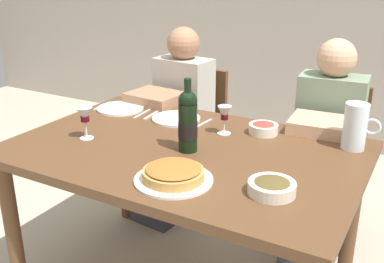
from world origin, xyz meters
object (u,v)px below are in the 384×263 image
Objects in this scene: olive_bowl at (272,187)px; wine_bottle at (188,121)px; baked_tart at (174,174)px; dinner_plate_left_setting at (120,108)px; water_pitcher at (355,129)px; wine_glass_left_diner at (224,115)px; dinner_plate_right_setting at (176,119)px; chair_left at (194,126)px; diner_left at (173,119)px; salad_bowl at (263,128)px; diner_right at (324,147)px; dining_table at (184,166)px; wine_glass_right_diner at (85,116)px; chair_right at (329,152)px.

wine_bottle is at bearing 156.67° from olive_bowl.
baked_tart is 0.92m from dinner_plate_left_setting.
water_pitcher is 1.49× the size of wine_glass_left_diner.
olive_bowl is 0.86m from dinner_plate_right_setting.
chair_left is at bearing 115.63° from baked_tart.
dinner_plate_left_setting is at bearing 174.68° from wine_glass_left_diner.
water_pitcher is 1.17m from diner_left.
chair_left is (-0.68, 0.57, -0.29)m from salad_bowl.
baked_tart is 1.02m from diner_right.
dinner_plate_left_setting is 0.67m from chair_left.
diner_left is at bearing -4.27° from diner_right.
wine_glass_right_diner is (-0.44, -0.13, 0.20)m from dining_table.
salad_bowl is 0.43m from diner_right.
diner_left is (-1.10, 0.31, -0.23)m from water_pitcher.
diner_left reaches higher than olive_bowl.
wine_glass_left_diner is at bearing 56.92° from chair_right.
dinner_plate_right_setting is (-0.46, -0.03, -0.02)m from salad_bowl.
chair_right is (0.20, 0.56, -0.29)m from salad_bowl.
wine_bottle is 0.27× the size of diner_right.
baked_tart is at bearing -16.87° from wine_glass_right_diner.
chair_left is 0.26m from diner_left.
dinner_plate_right_setting is at bearing 168.18° from wine_glass_left_diner.
dinner_plate_left_setting is 0.22× the size of diner_left.
baked_tart is 1.98× the size of wine_glass_right_diner.
dining_table is at bearing 141.15° from wine_bottle.
dining_table is 1.29× the size of diner_left.
salad_bowl is at bearing 3.74° from dinner_plate_right_setting.
wine_glass_left_diner reaches higher than chair_left.
baked_tart reaches higher than salad_bowl.
dinner_plate_left_setting is at bearing 77.98° from diner_left.
dinner_plate_right_setting is at bearing 126.68° from dining_table.
dining_table is 0.50m from wine_glass_right_diner.
diner_right is (0.42, 0.68, -0.28)m from wine_bottle.
wine_glass_right_diner reaches higher than dining_table.
diner_left reaches higher than dining_table.
wine_glass_right_diner is 0.17× the size of chair_right.
wine_glass_right_diner is at bearing 95.56° from chair_left.
chair_right is (0.91, 0.23, -0.12)m from diner_left.
dinner_plate_left_setting is at bearing 154.10° from olive_bowl.
chair_right is at bearing 41.81° from dinner_plate_right_setting.
wine_glass_left_diner is 0.12× the size of diner_left.
water_pitcher is at bearing 169.62° from diner_left.
chair_left reaches higher than dinner_plate_left_setting.
baked_tart is 2.16× the size of wine_glass_left_diner.
chair_left is 1.00× the size of chair_right.
diner_left is at bearing 142.05° from wine_glass_left_diner.
dinner_plate_left_setting is (-0.13, 0.42, -0.10)m from wine_glass_right_diner.
dinner_plate_right_setting is at bearing 37.68° from chair_right.
diner_left is at bearing 125.17° from dining_table.
dinner_plate_left_setting is at bearing 15.05° from diner_right.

